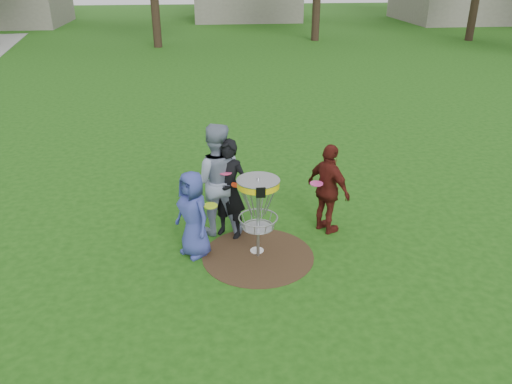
{
  "coord_description": "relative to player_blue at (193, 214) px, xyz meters",
  "views": [
    {
      "loc": [
        -0.79,
        -6.79,
        4.34
      ],
      "look_at": [
        0.0,
        0.3,
        1.0
      ],
      "focal_mm": 35.0,
      "sensor_mm": 36.0,
      "label": 1
    }
  ],
  "objects": [
    {
      "name": "ground",
      "position": [
        1.0,
        -0.2,
        -0.71
      ],
      "size": [
        100.0,
        100.0,
        0.0
      ],
      "primitive_type": "plane",
      "color": "#19470F",
      "rests_on": "ground"
    },
    {
      "name": "dirt_patch",
      "position": [
        1.0,
        -0.2,
        -0.71
      ],
      "size": [
        1.8,
        1.8,
        0.01
      ],
      "primitive_type": "cylinder",
      "color": "#47331E",
      "rests_on": "ground"
    },
    {
      "name": "player_blue",
      "position": [
        0.0,
        0.0,
        0.0
      ],
      "size": [
        0.79,
        0.83,
        1.43
      ],
      "primitive_type": "imported",
      "rotation": [
        0.0,
        0.0,
        -0.91
      ],
      "color": "#333D8C",
      "rests_on": "ground"
    },
    {
      "name": "player_black",
      "position": [
        0.6,
        0.54,
        0.15
      ],
      "size": [
        0.75,
        0.68,
        1.72
      ],
      "primitive_type": "imported",
      "rotation": [
        0.0,
        0.0,
        -0.54
      ],
      "color": "black",
      "rests_on": "ground"
    },
    {
      "name": "player_grey",
      "position": [
        0.39,
        0.71,
        0.27
      ],
      "size": [
        0.98,
        0.78,
        1.96
      ],
      "primitive_type": "imported",
      "rotation": [
        0.0,
        0.0,
        3.11
      ],
      "color": "gray",
      "rests_on": "ground"
    },
    {
      "name": "player_maroon",
      "position": [
        2.29,
        0.5,
        0.08
      ],
      "size": [
        0.82,
        1.0,
        1.6
      ],
      "primitive_type": "imported",
      "rotation": [
        0.0,
        0.0,
        2.11
      ],
      "color": "#4F1712",
      "rests_on": "ground"
    },
    {
      "name": "disc_on_grass",
      "position": [
        1.0,
        -0.05,
        -0.71
      ],
      "size": [
        0.22,
        0.22,
        0.02
      ],
      "primitive_type": "cylinder",
      "color": "white",
      "rests_on": "ground"
    },
    {
      "name": "disc_golf_basket",
      "position": [
        1.0,
        -0.2,
        0.3
      ],
      "size": [
        0.66,
        0.67,
        1.38
      ],
      "color": "#9EA0A5",
      "rests_on": "ground"
    },
    {
      "name": "held_discs",
      "position": [
        0.9,
        0.27,
        0.31
      ],
      "size": [
        1.98,
        0.76,
        0.34
      ],
      "color": "#B8E819",
      "rests_on": "ground"
    }
  ]
}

